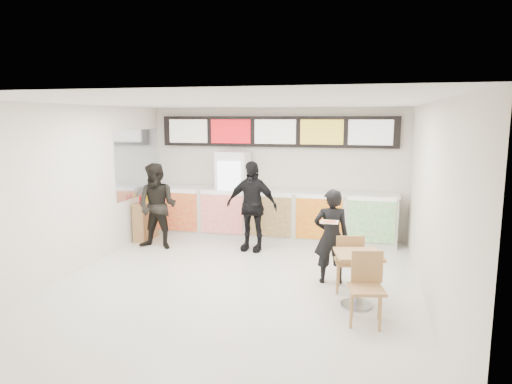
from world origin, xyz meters
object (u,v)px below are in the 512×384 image
(customer_main, at_px, (331,236))
(service_counter, at_px, (272,214))
(customer_mid, at_px, (251,206))
(condiment_ledge, at_px, (146,220))
(customer_left, at_px, (157,206))
(cafe_table, at_px, (358,269))
(drinks_fridge, at_px, (233,194))

(customer_main, bearing_deg, service_counter, -71.74)
(customer_mid, bearing_deg, service_counter, 82.44)
(customer_main, relative_size, condiment_ledge, 1.56)
(customer_main, bearing_deg, customer_left, -30.70)
(cafe_table, bearing_deg, service_counter, 107.57)
(customer_left, xyz_separation_m, cafe_table, (4.21, -2.12, -0.35))
(customer_left, bearing_deg, drinks_fridge, 47.82)
(drinks_fridge, bearing_deg, customer_left, -133.46)
(customer_mid, xyz_separation_m, condiment_ledge, (-2.58, 0.27, -0.50))
(service_counter, relative_size, customer_left, 3.05)
(drinks_fridge, height_order, customer_mid, drinks_fridge)
(customer_mid, xyz_separation_m, cafe_table, (2.24, -2.46, -0.38))
(drinks_fridge, xyz_separation_m, customer_left, (-1.28, -1.35, -0.09))
(customer_mid, relative_size, cafe_table, 1.11)
(condiment_ledge, bearing_deg, drinks_fridge, 21.44)
(drinks_fridge, height_order, customer_left, drinks_fridge)
(condiment_ledge, bearing_deg, customer_mid, -5.88)
(customer_left, height_order, cafe_table, customer_left)
(cafe_table, bearing_deg, drinks_fridge, 117.74)
(customer_main, bearing_deg, cafe_table, 104.26)
(customer_main, distance_m, cafe_table, 1.05)
(customer_mid, height_order, cafe_table, customer_mid)
(drinks_fridge, distance_m, condiment_ledge, 2.10)
(customer_left, relative_size, customer_mid, 0.97)
(condiment_ledge, bearing_deg, service_counter, 14.40)
(customer_left, distance_m, condiment_ledge, 0.98)
(customer_mid, bearing_deg, cafe_table, -41.56)
(customer_left, bearing_deg, cafe_table, -25.46)
(customer_main, xyz_separation_m, customer_mid, (-1.77, 1.56, 0.14))
(cafe_table, distance_m, condiment_ledge, 5.54)
(service_counter, distance_m, customer_mid, 1.08)
(customer_mid, height_order, condiment_ledge, customer_mid)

